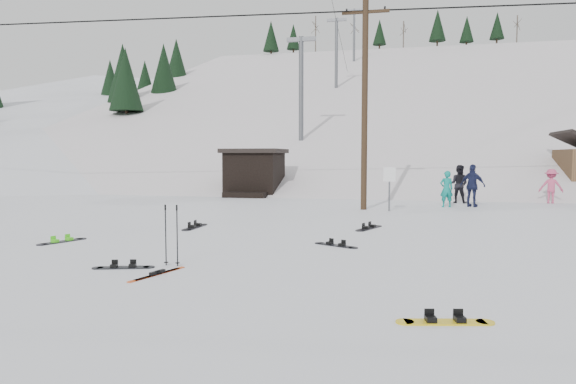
# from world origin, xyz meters

# --- Properties ---
(ground) EXTENTS (200.00, 200.00, 0.00)m
(ground) POSITION_xyz_m (0.00, 0.00, 0.00)
(ground) COLOR silver
(ground) RESTS_ON ground
(ski_slope) EXTENTS (60.00, 85.24, 65.97)m
(ski_slope) POSITION_xyz_m (0.00, 55.00, -12.00)
(ski_slope) COLOR silver
(ski_slope) RESTS_ON ground
(ridge_left) EXTENTS (47.54, 95.03, 58.38)m
(ridge_left) POSITION_xyz_m (-36.00, 48.00, -11.00)
(ridge_left) COLOR silver
(ridge_left) RESTS_ON ground
(treeline_left) EXTENTS (20.00, 64.00, 10.00)m
(treeline_left) POSITION_xyz_m (-34.00, 40.00, 0.00)
(treeline_left) COLOR black
(treeline_left) RESTS_ON ground
(treeline_crest) EXTENTS (50.00, 6.00, 10.00)m
(treeline_crest) POSITION_xyz_m (0.00, 86.00, 0.00)
(treeline_crest) COLOR black
(treeline_crest) RESTS_ON ski_slope
(utility_pole) EXTENTS (2.00, 0.26, 9.00)m
(utility_pole) POSITION_xyz_m (2.00, 14.00, 4.68)
(utility_pole) COLOR #3A2819
(utility_pole) RESTS_ON ground
(trail_sign) EXTENTS (0.50, 0.09, 1.85)m
(trail_sign) POSITION_xyz_m (3.10, 13.58, 1.27)
(trail_sign) COLOR #595B60
(trail_sign) RESTS_ON ground
(lift_hut) EXTENTS (3.40, 4.10, 2.75)m
(lift_hut) POSITION_xyz_m (-5.00, 20.94, 1.36)
(lift_hut) COLOR black
(lift_hut) RESTS_ON ground
(lift_tower_near) EXTENTS (2.20, 0.36, 8.00)m
(lift_tower_near) POSITION_xyz_m (-4.00, 30.00, 7.86)
(lift_tower_near) COLOR #595B60
(lift_tower_near) RESTS_ON ski_slope
(lift_tower_mid) EXTENTS (2.20, 0.36, 8.00)m
(lift_tower_mid) POSITION_xyz_m (-4.00, 50.00, 14.36)
(lift_tower_mid) COLOR #595B60
(lift_tower_mid) RESTS_ON ski_slope
(lift_tower_far) EXTENTS (2.20, 0.36, 8.00)m
(lift_tower_far) POSITION_xyz_m (-4.00, 70.00, 20.86)
(lift_tower_far) COLOR #595B60
(lift_tower_far) RESTS_ON ski_slope
(hero_skis) EXTENTS (0.51, 1.46, 0.08)m
(hero_skis) POSITION_xyz_m (-0.96, 0.73, 0.02)
(hero_skis) COLOR #B53E12
(hero_skis) RESTS_ON ground
(ski_poles) EXTENTS (0.36, 0.09, 1.29)m
(ski_poles) POSITION_xyz_m (-1.05, 1.58, 0.66)
(ski_poles) COLOR black
(ski_poles) RESTS_ON ground
(board_scatter_a) EXTENTS (1.23, 0.55, 0.09)m
(board_scatter_a) POSITION_xyz_m (-1.93, 1.12, 0.02)
(board_scatter_a) COLOR black
(board_scatter_a) RESTS_ON ground
(board_scatter_b) EXTENTS (0.31, 1.63, 0.11)m
(board_scatter_b) POSITION_xyz_m (-2.89, 7.09, 0.03)
(board_scatter_b) COLOR black
(board_scatter_b) RESTS_ON ground
(board_scatter_c) EXTENTS (0.69, 1.34, 0.10)m
(board_scatter_c) POSITION_xyz_m (-5.26, 3.67, 0.03)
(board_scatter_c) COLOR black
(board_scatter_c) RESTS_ON ground
(board_scatter_d) EXTENTS (1.19, 0.73, 0.09)m
(board_scatter_d) POSITION_xyz_m (2.02, 4.73, 0.02)
(board_scatter_d) COLOR black
(board_scatter_d) RESTS_ON ground
(board_scatter_e) EXTENTS (1.35, 0.49, 0.10)m
(board_scatter_e) POSITION_xyz_m (4.30, -1.04, 0.02)
(board_scatter_e) COLOR yellow
(board_scatter_e) RESTS_ON ground
(board_scatter_f) EXTENTS (0.76, 1.47, 0.11)m
(board_scatter_f) POSITION_xyz_m (2.64, 8.09, 0.03)
(board_scatter_f) COLOR black
(board_scatter_f) RESTS_ON ground
(skier_teal) EXTENTS (0.68, 0.53, 1.65)m
(skier_teal) POSITION_xyz_m (5.58, 15.92, 0.82)
(skier_teal) COLOR #0D8277
(skier_teal) RESTS_ON ground
(skier_dark) EXTENTS (1.12, 1.01, 1.88)m
(skier_dark) POSITION_xyz_m (6.34, 18.19, 0.94)
(skier_dark) COLOR black
(skier_dark) RESTS_ON ground
(skier_pink) EXTENTS (1.19, 0.82, 1.69)m
(skier_pink) POSITION_xyz_m (10.73, 18.99, 0.84)
(skier_pink) COLOR #C8466E
(skier_pink) RESTS_ON ground
(skier_navy) EXTENTS (1.23, 0.96, 1.95)m
(skier_navy) POSITION_xyz_m (6.74, 16.28, 0.97)
(skier_navy) COLOR #1A1F42
(skier_navy) RESTS_ON ground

